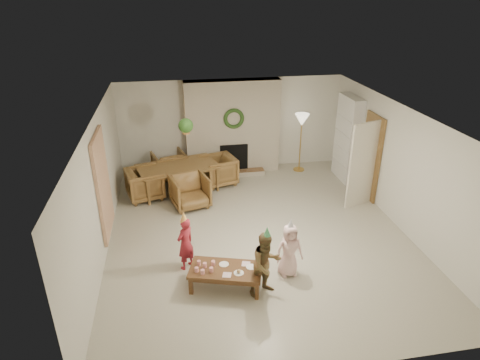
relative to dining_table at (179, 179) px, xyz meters
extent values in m
plane|color=#B7B29E|center=(1.51, -2.23, -0.34)|extent=(7.00, 7.00, 0.00)
plane|color=white|center=(1.51, -2.23, 2.16)|extent=(7.00, 7.00, 0.00)
plane|color=silver|center=(1.51, 1.27, 0.91)|extent=(7.00, 0.00, 7.00)
plane|color=silver|center=(1.51, -5.73, 0.91)|extent=(7.00, 0.00, 7.00)
plane|color=silver|center=(-1.49, -2.23, 0.91)|extent=(0.00, 7.00, 7.00)
plane|color=silver|center=(4.51, -2.23, 0.91)|extent=(0.00, 7.00, 7.00)
cube|color=brown|center=(1.51, 1.07, 0.91)|extent=(2.50, 0.40, 2.50)
cube|color=brown|center=(1.51, 0.72, -0.28)|extent=(1.60, 0.30, 0.12)
cube|color=black|center=(1.51, 0.89, 0.11)|extent=(0.75, 0.12, 0.75)
torus|color=#214419|center=(1.51, 0.84, 1.21)|extent=(0.54, 0.10, 0.54)
cylinder|color=gold|center=(3.33, 0.77, -0.32)|extent=(0.30, 0.30, 0.03)
cylinder|color=gold|center=(3.33, 0.77, 0.41)|extent=(0.03, 0.03, 1.45)
cone|color=beige|center=(3.33, 0.77, 1.11)|extent=(0.39, 0.39, 0.32)
cube|color=white|center=(4.35, 0.07, 0.76)|extent=(0.30, 1.00, 2.20)
cube|color=white|center=(4.33, 0.07, 0.11)|extent=(0.30, 0.92, 0.03)
cube|color=white|center=(4.33, 0.07, 0.51)|extent=(0.30, 0.92, 0.03)
cube|color=white|center=(4.33, 0.07, 0.91)|extent=(0.30, 0.92, 0.03)
cube|color=white|center=(4.33, 0.07, 1.31)|extent=(0.30, 0.92, 0.03)
cube|color=red|center=(4.31, -0.08, 0.25)|extent=(0.20, 0.40, 0.24)
cube|color=#264E8D|center=(4.31, 0.12, 0.65)|extent=(0.20, 0.44, 0.24)
cube|color=#B87927|center=(4.31, -0.03, 1.04)|extent=(0.20, 0.36, 0.22)
cube|color=brown|center=(4.47, -1.03, 0.68)|extent=(0.05, 0.86, 2.04)
cube|color=beige|center=(4.09, -1.41, 0.66)|extent=(0.77, 0.32, 2.00)
cube|color=beige|center=(-1.45, -2.03, 0.91)|extent=(0.06, 1.20, 2.00)
imported|color=brown|center=(0.00, 0.00, 0.00)|extent=(2.13, 1.54, 0.67)
imported|color=brown|center=(0.22, -0.81, 0.04)|extent=(0.98, 1.00, 0.75)
imported|color=brown|center=(-0.22, 0.81, 0.04)|extent=(0.98, 1.00, 0.75)
imported|color=brown|center=(-0.81, -0.22, 0.04)|extent=(1.00, 0.98, 0.75)
imported|color=brown|center=(1.02, 0.28, 0.04)|extent=(1.00, 0.98, 0.75)
cylinder|color=tan|center=(0.21, -0.73, 1.81)|extent=(0.01, 0.01, 0.70)
cylinder|color=#AC7337|center=(0.21, -0.73, 1.46)|extent=(0.16, 0.16, 0.12)
sphere|color=#26531B|center=(0.21, -0.73, 1.58)|extent=(0.32, 0.32, 0.32)
cube|color=brown|center=(0.63, -3.80, 0.01)|extent=(1.33, 0.92, 0.06)
cube|color=brown|center=(0.63, -3.80, -0.06)|extent=(1.21, 0.81, 0.07)
cube|color=brown|center=(0.04, -3.88, -0.18)|extent=(0.08, 0.08, 0.32)
cube|color=brown|center=(1.08, -4.19, -0.18)|extent=(0.08, 0.08, 0.32)
cube|color=brown|center=(0.18, -3.41, -0.18)|extent=(0.08, 0.08, 0.32)
cube|color=brown|center=(1.22, -3.72, -0.18)|extent=(0.08, 0.08, 0.32)
cylinder|color=white|center=(0.15, -3.80, 0.07)|extent=(0.08, 0.08, 0.08)
cylinder|color=white|center=(0.20, -3.63, 0.07)|extent=(0.08, 0.08, 0.08)
cylinder|color=white|center=(0.24, -3.88, 0.07)|extent=(0.08, 0.08, 0.08)
cylinder|color=white|center=(0.29, -3.70, 0.07)|extent=(0.08, 0.08, 0.08)
cylinder|color=white|center=(0.38, -3.85, 0.07)|extent=(0.08, 0.08, 0.08)
cylinder|color=white|center=(0.44, -3.67, 0.07)|extent=(0.08, 0.08, 0.08)
cylinder|color=white|center=(0.62, -3.68, 0.04)|extent=(0.21, 0.21, 0.01)
cylinder|color=white|center=(0.83, -3.96, 0.04)|extent=(0.21, 0.21, 0.01)
cylinder|color=white|center=(1.06, -3.83, 0.04)|extent=(0.21, 0.21, 0.01)
sphere|color=tan|center=(0.83, -3.96, 0.07)|extent=(0.08, 0.08, 0.06)
cube|color=#E4A8BB|center=(0.63, -3.98, 0.04)|extent=(0.17, 0.17, 0.01)
cube|color=#E4A8BB|center=(0.99, -3.73, 0.04)|extent=(0.17, 0.17, 0.01)
imported|color=#A1222F|center=(0.00, -3.14, 0.17)|extent=(0.44, 0.43, 1.01)
cone|color=#F7F452|center=(0.00, -3.14, 0.72)|extent=(0.18, 0.18, 0.19)
imported|color=brown|center=(1.26, -4.06, 0.23)|extent=(0.66, 0.58, 1.14)
cone|color=#4DB46E|center=(1.26, -4.06, 0.84)|extent=(0.14, 0.14, 0.19)
imported|color=#FECDCB|center=(1.77, -3.64, 0.16)|extent=(0.51, 0.35, 0.99)
cone|color=silver|center=(1.77, -3.64, 0.69)|extent=(0.14, 0.14, 0.18)
camera|label=1|loc=(-0.09, -9.38, 4.29)|focal=30.91mm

